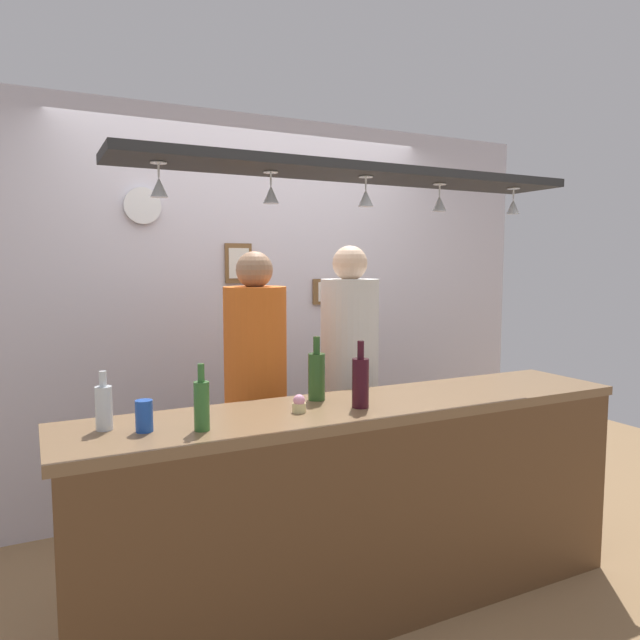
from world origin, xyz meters
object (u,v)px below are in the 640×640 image
object	(u,v)px
person_right_white_patterned_shirt	(349,363)
bottle_champagne_green	(317,375)
bottle_beer_green_import	(202,404)
cupcake	(299,404)
picture_frame_crest	(238,263)
picture_frame_lower_pair	(332,291)
wall_clock	(142,206)
drink_can	(144,416)
bottle_wine_dark_red	(360,381)
person_middle_orange_shirt	(256,375)
bottle_soda_clear	(104,406)

from	to	relation	value
person_right_white_patterned_shirt	bottle_champagne_green	distance (m)	0.72
bottle_beer_green_import	cupcake	xyz separation A→B (m)	(0.45, 0.08, -0.07)
picture_frame_crest	picture_frame_lower_pair	xyz separation A→B (m)	(0.70, 0.00, -0.20)
person_right_white_patterned_shirt	bottle_beer_green_import	distance (m)	1.35
picture_frame_crest	cupcake	bearing A→B (deg)	-98.61
bottle_champagne_green	wall_clock	bearing A→B (deg)	113.98
person_right_white_patterned_shirt	picture_frame_crest	size ratio (longest dim) A/B	6.65
bottle_champagne_green	bottle_beer_green_import	distance (m)	0.67
bottle_champagne_green	drink_can	world-z (taller)	bottle_champagne_green
drink_can	cupcake	size ratio (longest dim) A/B	1.56
bottle_wine_dark_red	cupcake	bearing A→B (deg)	170.90
bottle_beer_green_import	picture_frame_crest	world-z (taller)	picture_frame_crest
picture_frame_crest	drink_can	bearing A→B (deg)	-121.18
drink_can	picture_frame_crest	distance (m)	1.77
person_middle_orange_shirt	drink_can	size ratio (longest dim) A/B	13.87
bottle_beer_green_import	wall_clock	distance (m)	1.75
person_middle_orange_shirt	wall_clock	size ratio (longest dim) A/B	7.69
bottle_champagne_green	picture_frame_crest	xyz separation A→B (m)	(0.05, 1.26, 0.52)
bottle_champagne_green	wall_clock	world-z (taller)	wall_clock
bottle_beer_green_import	wall_clock	bearing A→B (deg)	87.66
bottle_champagne_green	picture_frame_crest	size ratio (longest dim) A/B	1.15
cupcake	wall_clock	world-z (taller)	wall_clock
bottle_wine_dark_red	drink_can	world-z (taller)	bottle_wine_dark_red
cupcake	picture_frame_crest	distance (m)	1.57
cupcake	picture_frame_lower_pair	bearing A→B (deg)	57.48
person_middle_orange_shirt	bottle_champagne_green	bearing A→B (deg)	-78.43
bottle_wine_dark_red	bottle_beer_green_import	distance (m)	0.73
bottle_beer_green_import	picture_frame_crest	distance (m)	1.74
bottle_wine_dark_red	bottle_champagne_green	bearing A→B (deg)	116.80
person_middle_orange_shirt	picture_frame_lower_pair	distance (m)	1.19
bottle_champagne_green	picture_frame_lower_pair	distance (m)	1.50
cupcake	wall_clock	xyz separation A→B (m)	(-0.39, 1.42, 0.95)
person_right_white_patterned_shirt	picture_frame_lower_pair	size ratio (longest dim) A/B	5.76
drink_can	wall_clock	size ratio (longest dim) A/B	0.55
bottle_beer_green_import	picture_frame_crest	bearing A→B (deg)	66.29
picture_frame_lower_pair	picture_frame_crest	bearing A→B (deg)	180.00
person_right_white_patterned_shirt	cupcake	distance (m)	0.96
wall_clock	picture_frame_lower_pair	bearing A→B (deg)	0.27
person_middle_orange_shirt	bottle_champagne_green	world-z (taller)	person_middle_orange_shirt
picture_frame_lower_pair	cupcake	bearing A→B (deg)	-122.52
person_right_white_patterned_shirt	picture_frame_lower_pair	bearing A→B (deg)	69.89
bottle_champagne_green	cupcake	size ratio (longest dim) A/B	3.85
drink_can	picture_frame_lower_pair	world-z (taller)	picture_frame_lower_pair
bottle_soda_clear	drink_can	world-z (taller)	bottle_soda_clear
bottle_champagne_green	bottle_beer_green_import	bearing A→B (deg)	-157.36
person_right_white_patterned_shirt	wall_clock	world-z (taller)	wall_clock
person_middle_orange_shirt	wall_clock	distance (m)	1.28
drink_can	person_right_white_patterned_shirt	bearing A→B (deg)	28.57
person_middle_orange_shirt	cupcake	size ratio (longest dim) A/B	21.69
cupcake	picture_frame_lower_pair	size ratio (longest dim) A/B	0.26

